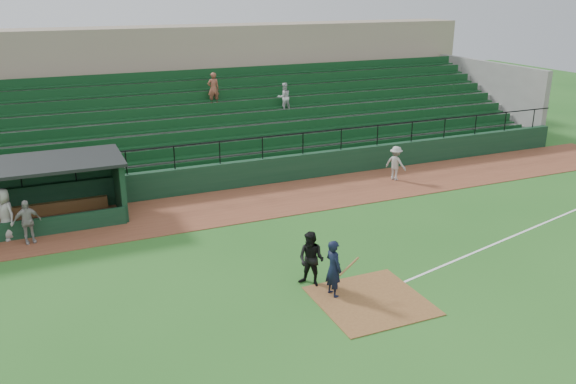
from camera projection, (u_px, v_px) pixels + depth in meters
name	position (u px, v px, depth m)	size (l,w,h in m)	color
ground	(354.00, 286.00, 17.72)	(90.00, 90.00, 0.00)	#255D1E
warning_track	(260.00, 202.00, 24.65)	(40.00, 4.00, 0.03)	brown
home_plate_dirt	(371.00, 301.00, 16.84)	(3.00, 3.00, 0.03)	brown
foul_line	(527.00, 230.00, 21.75)	(18.00, 0.09, 0.01)	white
stadium_structure	(203.00, 111.00, 31.23)	(38.00, 13.08, 6.40)	#10311C
dugout	(0.00, 191.00, 21.92)	(8.90, 3.20, 2.42)	#10311C
batter_at_plate	(334.00, 268.00, 16.88)	(1.05, 0.71, 1.74)	black
umpire	(311.00, 259.00, 17.47)	(0.83, 0.65, 1.72)	black
runner	(396.00, 163.00, 27.18)	(1.03, 0.59, 1.60)	#A19C97
dugout_player_a	(27.00, 222.00, 20.39)	(0.92, 0.39, 1.58)	#999490
dugout_player_b	(5.00, 214.00, 20.68)	(0.92, 0.60, 1.87)	#A39E99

